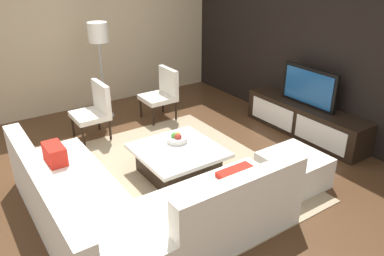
{
  "coord_description": "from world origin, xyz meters",
  "views": [
    {
      "loc": [
        3.58,
        -2.19,
        2.67
      ],
      "look_at": [
        -0.29,
        0.45,
        0.51
      ],
      "focal_mm": 35.95,
      "sensor_mm": 36.0,
      "label": 1
    }
  ],
  "objects_px": {
    "floor_lamp": "(98,38)",
    "accent_chair_near": "(95,108)",
    "television": "(309,87)",
    "coffee_table": "(178,161)",
    "accent_chair_far": "(163,91)",
    "ottoman": "(293,170)",
    "sectional_couch": "(130,206)",
    "media_console": "(305,120)",
    "fruit_bowl": "(177,138)"
  },
  "relations": [
    {
      "from": "media_console",
      "to": "accent_chair_far",
      "type": "distance_m",
      "value": 2.4
    },
    {
      "from": "sectional_couch",
      "to": "floor_lamp",
      "type": "xyz_separation_m",
      "value": [
        -3.01,
        0.97,
        1.1
      ]
    },
    {
      "from": "media_console",
      "to": "sectional_couch",
      "type": "distance_m",
      "value": 3.32
    },
    {
      "from": "accent_chair_far",
      "to": "fruit_bowl",
      "type": "bearing_deg",
      "value": -18.9
    },
    {
      "from": "media_console",
      "to": "accent_chair_near",
      "type": "distance_m",
      "value": 3.27
    },
    {
      "from": "accent_chair_near",
      "to": "coffee_table",
      "type": "bearing_deg",
      "value": 18.92
    },
    {
      "from": "fruit_bowl",
      "to": "sectional_couch",
      "type": "bearing_deg",
      "value": -53.15
    },
    {
      "from": "floor_lamp",
      "to": "accent_chair_far",
      "type": "xyz_separation_m",
      "value": [
        0.62,
        0.82,
        -0.89
      ]
    },
    {
      "from": "coffee_table",
      "to": "accent_chair_far",
      "type": "xyz_separation_m",
      "value": [
        -1.77,
        0.81,
        0.29
      ]
    },
    {
      "from": "coffee_table",
      "to": "accent_chair_far",
      "type": "bearing_deg",
      "value": 155.42
    },
    {
      "from": "television",
      "to": "coffee_table",
      "type": "distance_m",
      "value": 2.38
    },
    {
      "from": "television",
      "to": "coffee_table",
      "type": "height_order",
      "value": "television"
    },
    {
      "from": "floor_lamp",
      "to": "fruit_bowl",
      "type": "xyz_separation_m",
      "value": [
        2.2,
        0.11,
        -0.95
      ]
    },
    {
      "from": "television",
      "to": "ottoman",
      "type": "bearing_deg",
      "value": -54.01
    },
    {
      "from": "sectional_couch",
      "to": "floor_lamp",
      "type": "height_order",
      "value": "floor_lamp"
    },
    {
      "from": "ottoman",
      "to": "media_console",
      "type": "bearing_deg",
      "value": 126.0
    },
    {
      "from": "television",
      "to": "floor_lamp",
      "type": "relative_size",
      "value": 0.6
    },
    {
      "from": "media_console",
      "to": "fruit_bowl",
      "type": "bearing_deg",
      "value": -97.18
    },
    {
      "from": "fruit_bowl",
      "to": "floor_lamp",
      "type": "bearing_deg",
      "value": -177.21
    },
    {
      "from": "fruit_bowl",
      "to": "accent_chair_far",
      "type": "xyz_separation_m",
      "value": [
        -1.59,
        0.71,
        0.06
      ]
    },
    {
      "from": "coffee_table",
      "to": "floor_lamp",
      "type": "bearing_deg",
      "value": -179.75
    },
    {
      "from": "ottoman",
      "to": "accent_chair_far",
      "type": "distance_m",
      "value": 2.79
    },
    {
      "from": "media_console",
      "to": "accent_chair_far",
      "type": "relative_size",
      "value": 2.41
    },
    {
      "from": "coffee_table",
      "to": "television",
      "type": "bearing_deg",
      "value": 87.51
    },
    {
      "from": "sectional_couch",
      "to": "floor_lamp",
      "type": "relative_size",
      "value": 1.55
    },
    {
      "from": "sectional_couch",
      "to": "coffee_table",
      "type": "distance_m",
      "value": 1.17
    },
    {
      "from": "coffee_table",
      "to": "ottoman",
      "type": "relative_size",
      "value": 1.47
    },
    {
      "from": "television",
      "to": "accent_chair_far",
      "type": "height_order",
      "value": "television"
    },
    {
      "from": "floor_lamp",
      "to": "accent_chair_far",
      "type": "distance_m",
      "value": 1.35
    },
    {
      "from": "ottoman",
      "to": "sectional_couch",
      "type": "bearing_deg",
      "value": -100.08
    },
    {
      "from": "fruit_bowl",
      "to": "media_console",
      "type": "bearing_deg",
      "value": 82.82
    },
    {
      "from": "coffee_table",
      "to": "fruit_bowl",
      "type": "distance_m",
      "value": 0.3
    },
    {
      "from": "media_console",
      "to": "floor_lamp",
      "type": "height_order",
      "value": "floor_lamp"
    },
    {
      "from": "coffee_table",
      "to": "fruit_bowl",
      "type": "height_order",
      "value": "fruit_bowl"
    },
    {
      "from": "accent_chair_near",
      "to": "ottoman",
      "type": "relative_size",
      "value": 1.24
    },
    {
      "from": "television",
      "to": "accent_chair_far",
      "type": "relative_size",
      "value": 1.13
    },
    {
      "from": "accent_chair_near",
      "to": "floor_lamp",
      "type": "xyz_separation_m",
      "value": [
        -0.71,
        0.43,
        0.88
      ]
    },
    {
      "from": "accent_chair_near",
      "to": "ottoman",
      "type": "xyz_separation_m",
      "value": [
        2.67,
        1.5,
        -0.29
      ]
    },
    {
      "from": "media_console",
      "to": "accent_chair_far",
      "type": "xyz_separation_m",
      "value": [
        -1.87,
        -1.49,
        0.24
      ]
    },
    {
      "from": "ottoman",
      "to": "fruit_bowl",
      "type": "relative_size",
      "value": 2.5
    },
    {
      "from": "accent_chair_near",
      "to": "accent_chair_far",
      "type": "height_order",
      "value": "same"
    },
    {
      "from": "accent_chair_near",
      "to": "television",
      "type": "bearing_deg",
      "value": 61.24
    },
    {
      "from": "ottoman",
      "to": "floor_lamp",
      "type": "bearing_deg",
      "value": -162.35
    },
    {
      "from": "floor_lamp",
      "to": "accent_chair_near",
      "type": "bearing_deg",
      "value": -31.32
    },
    {
      "from": "coffee_table",
      "to": "fruit_bowl",
      "type": "relative_size",
      "value": 3.68
    },
    {
      "from": "television",
      "to": "floor_lamp",
      "type": "distance_m",
      "value": 3.44
    },
    {
      "from": "television",
      "to": "coffee_table",
      "type": "relative_size",
      "value": 0.96
    },
    {
      "from": "coffee_table",
      "to": "fruit_bowl",
      "type": "xyz_separation_m",
      "value": [
        -0.18,
        0.1,
        0.23
      ]
    },
    {
      "from": "sectional_couch",
      "to": "fruit_bowl",
      "type": "bearing_deg",
      "value": 126.85
    },
    {
      "from": "media_console",
      "to": "ottoman",
      "type": "bearing_deg",
      "value": -54.0
    }
  ]
}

